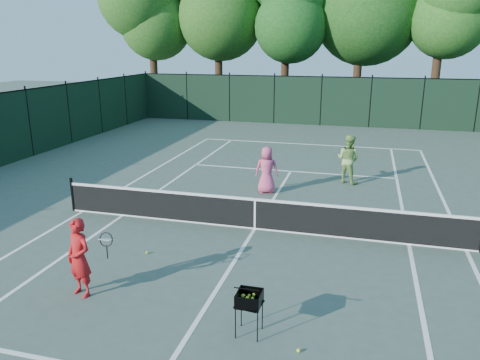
% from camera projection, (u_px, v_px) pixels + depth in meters
% --- Properties ---
extents(ground, '(90.00, 90.00, 0.00)m').
position_uv_depth(ground, '(255.00, 229.00, 13.14)').
color(ground, '#435247').
rests_on(ground, ground).
extents(sideline_doubles_left, '(0.10, 23.77, 0.01)m').
position_uv_depth(sideline_doubles_left, '(83.00, 211.00, 14.51)').
color(sideline_doubles_left, white).
rests_on(sideline_doubles_left, ground).
extents(sideline_doubles_right, '(0.10, 23.77, 0.01)m').
position_uv_depth(sideline_doubles_right, '(466.00, 250.00, 11.77)').
color(sideline_doubles_right, white).
rests_on(sideline_doubles_right, ground).
extents(sideline_singles_left, '(0.10, 23.77, 0.01)m').
position_uv_depth(sideline_singles_left, '(123.00, 215.00, 14.17)').
color(sideline_singles_left, white).
rests_on(sideline_singles_left, ground).
extents(sideline_singles_right, '(0.10, 23.77, 0.01)m').
position_uv_depth(sideline_singles_right, '(409.00, 245.00, 12.11)').
color(sideline_singles_right, white).
rests_on(sideline_singles_right, ground).
extents(baseline_far, '(10.97, 0.10, 0.01)m').
position_uv_depth(baseline_far, '(308.00, 144.00, 24.15)').
color(baseline_far, white).
rests_on(baseline_far, ground).
extents(service_line_far, '(8.23, 0.10, 0.01)m').
position_uv_depth(service_line_far, '(291.00, 171.00, 19.07)').
color(service_line_far, white).
rests_on(service_line_far, ground).
extents(center_service_line, '(0.10, 12.80, 0.01)m').
position_uv_depth(center_service_line, '(255.00, 229.00, 13.14)').
color(center_service_line, white).
rests_on(center_service_line, ground).
extents(tennis_net, '(11.69, 0.09, 1.06)m').
position_uv_depth(tennis_net, '(255.00, 213.00, 13.01)').
color(tennis_net, black).
rests_on(tennis_net, ground).
extents(fence_far, '(24.00, 0.05, 3.00)m').
position_uv_depth(fence_far, '(321.00, 102.00, 29.40)').
color(fence_far, black).
rests_on(fence_far, ground).
extents(tree_2, '(6.00, 6.00, 12.40)m').
position_uv_depth(tree_2, '(287.00, 2.00, 31.92)').
color(tree_2, black).
rests_on(tree_2, ground).
extents(coach, '(1.04, 0.58, 1.67)m').
position_uv_depth(coach, '(79.00, 258.00, 9.48)').
color(coach, red).
rests_on(coach, ground).
extents(player_pink, '(0.87, 0.64, 1.63)m').
position_uv_depth(player_pink, '(267.00, 170.00, 16.14)').
color(player_pink, '#DB4D77').
rests_on(player_pink, ground).
extents(player_green, '(1.09, 1.00, 1.81)m').
position_uv_depth(player_green, '(348.00, 159.00, 17.27)').
color(player_green, '#89B95C').
rests_on(player_green, ground).
extents(ball_hopper, '(0.49, 0.49, 0.83)m').
position_uv_depth(ball_hopper, '(249.00, 299.00, 8.21)').
color(ball_hopper, black).
rests_on(ball_hopper, ground).
extents(loose_ball_near_cart, '(0.07, 0.07, 0.07)m').
position_uv_depth(loose_ball_near_cart, '(299.00, 350.00, 7.89)').
color(loose_ball_near_cart, '#D0E02D').
rests_on(loose_ball_near_cart, ground).
extents(loose_ball_midcourt, '(0.07, 0.07, 0.07)m').
position_uv_depth(loose_ball_midcourt, '(147.00, 252.00, 11.58)').
color(loose_ball_midcourt, '#C6D92C').
rests_on(loose_ball_midcourt, ground).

